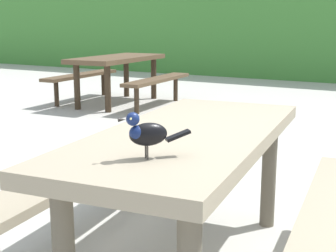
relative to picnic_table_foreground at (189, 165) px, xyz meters
The scene contains 3 objects.
picnic_table_foreground is the anchor object (origin of this frame).
bird_grackle 0.62m from the picnic_table_foreground, 80.02° to the right, with size 0.21×0.23×0.18m.
picnic_table_mid_left 5.29m from the picnic_table_foreground, 129.86° to the left, with size 1.80×1.85×0.74m.
Camera 1 is at (0.68, -2.18, 1.25)m, focal length 51.47 mm.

